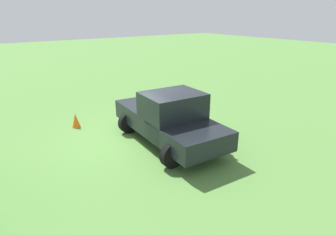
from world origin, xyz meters
The scene contains 3 objects.
ground_plane centered at (0.00, 0.00, 0.00)m, with size 80.00×80.00×0.00m, color #54843D.
pickup_truck centered at (0.74, -1.00, 0.93)m, with size 2.52×4.76×1.81m.
traffic_cone centered at (-1.33, 2.31, 0.28)m, with size 0.32×0.32×0.55m, color orange.
Camera 1 is at (-4.47, -8.08, 4.18)m, focal length 30.49 mm.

